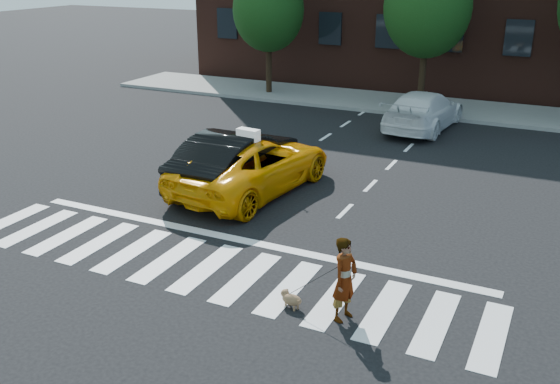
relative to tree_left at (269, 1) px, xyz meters
The scene contains 11 objects.
ground 18.90m from the tree_left, 67.71° to the right, with size 120.00×120.00×0.00m, color black.
crosswalk 18.90m from the tree_left, 67.71° to the right, with size 13.00×2.40×0.01m, color silver.
stop_line 17.47m from the tree_left, 65.65° to the right, with size 12.00×0.30×0.01m, color silver.
sidewalk_far 8.24m from the tree_left, ahead, with size 30.00×4.00×0.15m, color slate.
tree_left is the anchor object (origin of this frame).
taxi 13.92m from the tree_left, 65.52° to the right, with size 2.59×5.62×1.56m, color orange.
black_sedan 13.58m from the tree_left, 67.72° to the right, with size 1.78×5.12×1.69m, color black.
white_suv 9.69m from the tree_left, 20.92° to the right, with size 2.09×5.14×1.49m, color white.
woman 20.72m from the tree_left, 59.50° to the right, with size 0.60×0.39×1.65m, color #999999.
dog 20.39m from the tree_left, 62.24° to the right, with size 0.54×0.35×0.32m.
taxi_sign 13.88m from the tree_left, 65.87° to the right, with size 0.65×0.28×0.32m, color white.
Camera 1 is at (6.72, -10.25, 6.38)m, focal length 40.00 mm.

